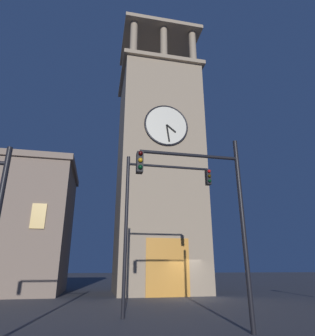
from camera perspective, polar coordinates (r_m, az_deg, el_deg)
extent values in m
plane|color=#424247|center=(20.85, 6.79, -24.56)|extent=(200.00, 200.00, 0.00)
cube|color=gray|center=(26.12, 0.11, -1.19)|extent=(7.11, 6.69, 20.15)
cube|color=gray|center=(30.91, 0.10, 17.22)|extent=(7.71, 7.29, 0.40)
cylinder|color=gray|center=(30.86, 7.06, 22.63)|extent=(0.70, 0.70, 3.91)
cylinder|color=gray|center=(30.22, 1.26, 23.55)|extent=(0.70, 0.70, 3.91)
cylinder|color=gray|center=(29.87, -4.80, 24.27)|extent=(0.70, 0.70, 3.91)
cylinder|color=gray|center=(34.91, 4.09, 16.81)|extent=(0.70, 0.70, 3.91)
cylinder|color=gray|center=(34.35, -0.89, 17.44)|extent=(0.70, 0.70, 3.91)
cylinder|color=gray|center=(34.04, -6.03, 17.96)|extent=(0.70, 0.70, 3.91)
cube|color=gray|center=(33.65, 0.10, 23.13)|extent=(7.71, 7.29, 0.40)
cylinder|color=black|center=(34.80, 0.09, 25.16)|extent=(0.12, 0.12, 2.94)
cylinder|color=silver|center=(24.33, 1.78, 8.56)|extent=(3.64, 0.12, 3.64)
torus|color=black|center=(24.31, 1.79, 8.58)|extent=(3.80, 0.16, 3.80)
cube|color=black|center=(24.18, 2.75, 7.92)|extent=(0.86, 0.06, 0.72)
cube|color=black|center=(23.91, 2.10, 7.02)|extent=(0.33, 0.06, 1.55)
cube|color=orange|center=(21.60, 2.03, -19.17)|extent=(3.20, 0.24, 4.00)
cube|color=#E0B259|center=(22.28, -22.77, -8.86)|extent=(1.00, 0.12, 1.80)
cylinder|color=black|center=(10.44, 16.82, -11.30)|extent=(0.16, 0.16, 6.51)
cylinder|color=black|center=(10.36, 6.51, 2.57)|extent=(3.65, 0.12, 0.12)
cube|color=black|center=(9.81, -3.60, 1.09)|extent=(0.22, 0.30, 0.75)
sphere|color=#360505|center=(9.75, -3.41, 2.97)|extent=(0.16, 0.16, 0.16)
sphere|color=orange|center=(9.65, -3.44, 1.60)|extent=(0.16, 0.16, 0.16)
sphere|color=#063316|center=(9.57, -3.47, 0.20)|extent=(0.16, 0.16, 0.16)
cylinder|color=black|center=(12.88, -6.37, -12.33)|extent=(0.16, 0.16, 6.97)
cylinder|color=black|center=(13.93, 2.32, 0.24)|extent=(4.00, 0.12, 0.12)
cube|color=black|center=(14.40, 10.10, -1.90)|extent=(0.22, 0.30, 0.75)
sphere|color=red|center=(14.32, 10.30, -0.64)|extent=(0.16, 0.16, 0.16)
sphere|color=#392705|center=(14.25, 10.36, -1.59)|extent=(0.16, 0.16, 0.16)
sphere|color=#063316|center=(14.17, 10.42, -2.56)|extent=(0.16, 0.16, 0.16)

